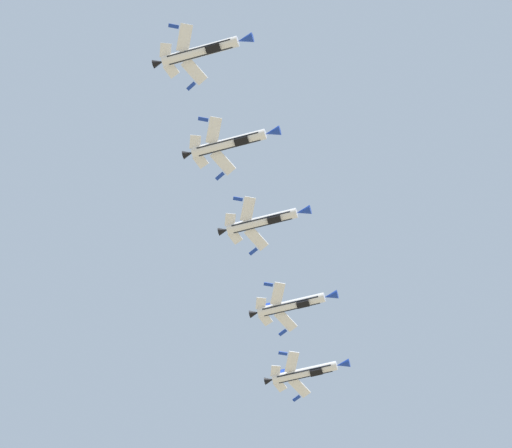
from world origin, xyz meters
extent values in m
cylinder|color=white|center=(-4.97, 131.88, 150.31)|extent=(12.11, 3.85, 1.70)
cube|color=black|center=(-4.99, 131.76, 149.86)|extent=(10.18, 3.30, 0.76)
cone|color=#1938A8|center=(2.06, 130.58, 150.31)|extent=(2.64, 1.97, 1.56)
cone|color=black|center=(-11.61, 133.10, 150.31)|extent=(1.82, 1.63, 1.36)
ellipsoid|color=#192333|center=(-2.34, 131.56, 150.92)|extent=(3.39, 1.90, 1.35)
cube|color=black|center=(-2.88, 131.28, 149.53)|extent=(2.40, 1.66, 1.10)
cube|color=white|center=(-6.20, 134.65, 149.55)|extent=(4.04, 4.40, 1.28)
cube|color=#1938A8|center=(-6.94, 136.85, 149.01)|extent=(1.62, 1.46, 0.38)
cube|color=white|center=(-7.12, 129.69, 150.90)|extent=(3.05, 4.49, 1.28)
cube|color=#1938A8|center=(-8.59, 127.90, 151.44)|extent=(1.70, 1.06, 0.38)
cube|color=white|center=(-9.72, 134.25, 149.91)|extent=(2.60, 2.74, 0.72)
cube|color=white|center=(-10.25, 131.36, 150.70)|extent=(2.10, 2.46, 0.72)
cube|color=#1938A8|center=(-9.61, 133.21, 152.06)|extent=(2.71, 1.32, 2.56)
cylinder|color=white|center=(-6.11, 116.71, 151.16)|extent=(12.11, 3.85, 1.70)
cube|color=black|center=(-6.13, 116.59, 150.71)|extent=(10.18, 3.30, 0.78)
cone|color=#1938A8|center=(0.92, 115.42, 151.16)|extent=(2.64, 1.97, 1.56)
cone|color=black|center=(-12.75, 117.94, 151.16)|extent=(1.82, 1.63, 1.36)
ellipsoid|color=#192333|center=(-3.48, 116.40, 151.77)|extent=(3.39, 1.91, 1.36)
cube|color=black|center=(-4.03, 116.11, 150.38)|extent=(2.40, 1.66, 1.11)
cube|color=white|center=(-7.35, 119.47, 150.37)|extent=(4.04, 4.39, 1.33)
cube|color=#1938A8|center=(-8.08, 121.66, 149.81)|extent=(1.63, 1.47, 0.38)
cube|color=white|center=(-8.26, 114.53, 151.78)|extent=(3.05, 4.48, 1.33)
cube|color=#1938A8|center=(-9.72, 112.74, 152.35)|extent=(1.70, 1.06, 0.38)
cube|color=white|center=(-10.86, 119.08, 150.75)|extent=(2.59, 2.74, 0.75)
cube|color=white|center=(-11.39, 116.19, 151.57)|extent=(2.10, 2.46, 0.75)
cube|color=#1938A8|center=(-10.74, 118.06, 152.90)|extent=(2.72, 1.35, 2.56)
cylinder|color=white|center=(-9.45, 99.06, 151.76)|extent=(12.11, 3.85, 1.70)
cube|color=black|center=(-9.48, 98.91, 151.32)|extent=(10.18, 3.30, 0.83)
cone|color=#1938A8|center=(-2.42, 97.76, 151.76)|extent=(2.64, 1.97, 1.56)
cone|color=black|center=(-16.09, 100.28, 151.76)|extent=(1.82, 1.63, 1.36)
ellipsoid|color=#192333|center=(-6.82, 98.77, 152.36)|extent=(3.40, 1.95, 1.39)
cube|color=black|center=(-7.37, 98.42, 150.99)|extent=(2.40, 1.69, 1.14)
cube|color=white|center=(-10.69, 101.78, 150.86)|extent=(4.01, 4.35, 1.51)
cube|color=#1938A8|center=(-11.43, 103.94, 150.20)|extent=(1.63, 1.47, 0.40)
cube|color=white|center=(-11.59, 96.90, 152.50)|extent=(3.03, 4.44, 1.51)
cube|color=#1938A8|center=(-13.05, 95.15, 153.15)|extent=(1.70, 1.06, 0.40)
cube|color=white|center=(-14.20, 101.41, 151.28)|extent=(2.58, 2.72, 0.84)
cube|color=white|center=(-14.73, 98.56, 152.24)|extent=(2.09, 2.44, 0.84)
cube|color=#1938A8|center=(-14.07, 100.49, 153.48)|extent=(2.74, 1.46, 2.53)
cylinder|color=white|center=(-13.04, 82.72, 150.07)|extent=(12.11, 3.85, 1.70)
cube|color=black|center=(-13.06, 82.57, 149.63)|extent=(10.18, 3.30, 0.85)
cone|color=#1938A8|center=(-6.00, 81.43, 150.07)|extent=(2.64, 1.97, 1.56)
cone|color=black|center=(-19.67, 83.95, 150.07)|extent=(1.82, 1.63, 1.36)
ellipsoid|color=#192333|center=(-10.40, 82.45, 150.67)|extent=(3.40, 1.95, 1.40)
cube|color=black|center=(-10.96, 82.07, 149.31)|extent=(2.40, 1.69, 1.15)
cube|color=white|center=(-14.28, 85.44, 149.14)|extent=(4.00, 4.34, 1.55)
cube|color=#1938A8|center=(-15.02, 87.59, 148.46)|extent=(1.63, 1.47, 0.41)
cube|color=white|center=(-15.18, 80.58, 150.84)|extent=(3.03, 4.42, 1.55)
cube|color=#1938A8|center=(-16.63, 78.83, 151.52)|extent=(1.70, 1.06, 0.41)
cube|color=white|center=(-17.79, 85.07, 149.58)|extent=(2.58, 2.71, 0.86)
cube|color=white|center=(-18.31, 82.23, 150.56)|extent=(2.09, 2.43, 0.86)
cube|color=#1938A8|center=(-17.65, 84.17, 151.78)|extent=(2.74, 1.49, 2.52)
cylinder|color=white|center=(-15.75, 68.13, 153.26)|extent=(12.11, 3.85, 1.70)
cube|color=black|center=(-15.78, 67.98, 152.82)|extent=(10.18, 3.30, 0.85)
cone|color=#1938A8|center=(-8.72, 66.84, 153.26)|extent=(2.64, 1.97, 1.56)
cone|color=black|center=(-22.39, 69.36, 153.26)|extent=(1.82, 1.63, 1.36)
ellipsoid|color=#192333|center=(-13.12, 67.86, 153.86)|extent=(3.40, 1.95, 1.40)
cube|color=black|center=(-13.68, 67.48, 152.50)|extent=(2.40, 1.69, 1.15)
cube|color=white|center=(-17.00, 70.84, 152.34)|extent=(4.00, 4.34, 1.55)
cube|color=#1938A8|center=(-17.74, 73.00, 151.65)|extent=(1.63, 1.47, 0.41)
cube|color=white|center=(-17.89, 65.99, 154.03)|extent=(3.03, 4.42, 1.55)
cube|color=#1938A8|center=(-19.35, 64.24, 154.71)|extent=(1.70, 1.06, 0.41)
cube|color=white|center=(-20.51, 70.48, 152.77)|extent=(2.58, 2.71, 0.86)
cube|color=white|center=(-21.03, 67.64, 153.76)|extent=(2.09, 2.43, 0.86)
cube|color=#1938A8|center=(-20.37, 69.58, 154.97)|extent=(2.74, 1.49, 2.52)
camera|label=1|loc=(0.08, -1.75, 1.56)|focal=76.57mm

